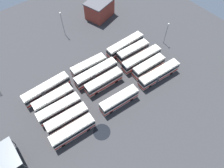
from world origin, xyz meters
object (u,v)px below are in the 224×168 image
at_px(bus_row2_slot4, 125,45).
at_px(bus_row0_slot3, 54,99).
at_px(bus_row0_slot2, 59,109).
at_px(bus_row1_slot2, 104,82).
at_px(bus_row1_slot3, 96,73).
at_px(bus_row0_slot0, 73,131).
at_px(lamp_post_mid_lot, 166,33).
at_px(bus_row0_slot4, 46,89).
at_px(bus_row2_slot2, 141,59).
at_px(bus_row2_slot3, 133,51).
at_px(bus_row0_slot1, 67,119).
at_px(bus_row1_slot4, 89,66).
at_px(bus_row2_slot0, 159,74).
at_px(bus_row2_slot1, 149,66).
at_px(bus_row1_slot0, 119,100).
at_px(lamp_post_near_entrance, 62,23).
at_px(depot_building, 100,9).

bearing_deg(bus_row2_slot4, bus_row0_slot3, -172.36).
distance_m(bus_row0_slot2, bus_row1_slot2, 14.10).
xyz_separation_m(bus_row1_slot3, bus_row2_slot4, (13.94, 3.55, 0.00)).
height_order(bus_row0_slot0, lamp_post_mid_lot, lamp_post_mid_lot).
bearing_deg(bus_row0_slot0, bus_row1_slot2, 26.20).
bearing_deg(bus_row0_slot4, bus_row2_slot4, -0.38).
distance_m(bus_row0_slot3, bus_row2_slot2, 28.16).
height_order(bus_row0_slot2, bus_row2_slot3, same).
distance_m(bus_row0_slot1, bus_row0_slot2, 3.69).
distance_m(bus_row1_slot4, bus_row2_slot0, 20.57).
bearing_deg(bus_row0_slot3, bus_row2_slot0, -21.83).
bearing_deg(bus_row2_slot4, bus_row2_slot2, -88.96).
bearing_deg(bus_row1_slot3, lamp_post_mid_lot, -4.35).
bearing_deg(bus_row2_slot1, bus_row0_slot4, 157.95).
distance_m(bus_row0_slot1, lamp_post_mid_lot, 40.67).
xyz_separation_m(bus_row0_slot0, bus_row1_slot0, (14.19, -0.05, -0.00)).
distance_m(bus_row2_slot0, lamp_post_mid_lot, 15.58).
height_order(bus_row0_slot2, bus_row1_slot2, same).
xyz_separation_m(bus_row0_slot0, bus_row2_slot4, (28.47, 14.55, 0.00)).
xyz_separation_m(bus_row1_slot2, bus_row2_slot0, (14.10, -7.53, 0.00)).
distance_m(bus_row2_slot0, lamp_post_near_entrance, 35.54).
distance_m(bus_row1_slot0, bus_row2_slot3, 18.32).
bearing_deg(bus_row0_slot2, bus_row2_slot4, 14.51).
distance_m(bus_row0_slot2, bus_row1_slot3, 14.56).
xyz_separation_m(bus_row0_slot1, bus_row0_slot3, (0.08, 7.21, 0.00)).
bearing_deg(bus_row1_slot0, bus_row0_slot0, 179.82).
distance_m(bus_row2_slot4, depot_building, 19.69).
bearing_deg(bus_row1_slot3, bus_row2_slot4, 14.30).
xyz_separation_m(bus_row0_slot1, lamp_post_mid_lot, (40.23, 5.38, 2.45)).
height_order(bus_row0_slot2, bus_row1_slot3, same).
bearing_deg(bus_row0_slot2, bus_row1_slot2, -0.55).
bearing_deg(bus_row2_slot4, bus_row0_slot2, -165.49).
bearing_deg(bus_row0_slot3, depot_building, 35.96).
bearing_deg(lamp_post_mid_lot, bus_row0_slot2, -177.60).
xyz_separation_m(bus_row1_slot0, depot_building, (18.19, 33.85, 1.26)).
xyz_separation_m(bus_row0_slot3, depot_building, (31.67, 22.98, 1.26)).
bearing_deg(bus_row1_slot2, bus_row2_slot3, 15.34).
bearing_deg(bus_row0_slot4, depot_building, 31.01).
relative_size(bus_row1_slot4, lamp_post_near_entrance, 1.24).
bearing_deg(bus_row1_slot3, bus_row1_slot2, -89.75).
bearing_deg(bus_row1_slot2, lamp_post_near_entrance, 85.07).
xyz_separation_m(bus_row0_slot4, lamp_post_near_entrance, (16.13, 18.26, 2.91)).
xyz_separation_m(bus_row2_slot4, lamp_post_mid_lot, (12.39, -5.55, 2.45)).
height_order(bus_row2_slot1, bus_row2_slot4, same).
relative_size(bus_row0_slot0, bus_row2_slot2, 0.83).
xyz_separation_m(bus_row0_slot0, bus_row2_slot0, (28.65, -0.37, 0.00)).
height_order(bus_row0_slot1, bus_row0_slot2, same).
bearing_deg(bus_row2_slot1, bus_row2_slot2, 86.15).
bearing_deg(bus_row2_slot1, bus_row1_slot0, -165.93).
distance_m(bus_row1_slot0, bus_row2_slot1, 14.61).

